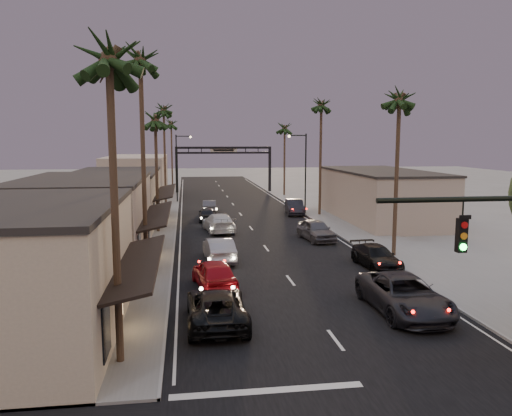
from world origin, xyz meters
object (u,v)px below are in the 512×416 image
object	(u,v)px
arch	(224,158)
streetlight_right	(303,167)
palm_far	(171,121)
palm_rc	(285,125)
palm_ld	(164,107)
oncoming_red	(214,274)
streetlight_left	(179,163)
curbside_black	(376,257)
palm_la	(108,47)
oncoming_silver	(219,249)
oncoming_pickup	(217,307)
curbside_near	(404,295)
palm_rb	(321,101)
palm_lc	(155,115)
palm_lb	(140,53)
palm_ra	(400,94)

from	to	relation	value
arch	streetlight_right	bearing A→B (deg)	-74.53
arch	palm_far	distance (m)	12.96
palm_rc	arch	bearing A→B (deg)	145.11
palm_ld	oncoming_red	world-z (taller)	palm_ld
streetlight_left	curbside_black	size ratio (longest dim) A/B	1.81
palm_la	oncoming_silver	distance (m)	19.36
streetlight_left	oncoming_pickup	distance (m)	45.71
palm_la	curbside_near	size ratio (longest dim) A/B	2.05
palm_far	palm_la	bearing A→B (deg)	-90.25
palm_rb	oncoming_pickup	bearing A→B (deg)	-113.07
palm_la	oncoming_red	size ratio (longest dim) A/B	2.67
streetlight_right	oncoming_silver	world-z (taller)	streetlight_right
palm_la	oncoming_silver	bearing A→B (deg)	73.03
palm_lc	oncoming_red	xyz separation A→B (m)	(4.03, -17.93, -9.63)
palm_la	palm_rc	bearing A→B (deg)	72.63
palm_lb	palm_lc	bearing A→B (deg)	90.00
palm_rb	palm_lb	bearing A→B (deg)	-128.02
streetlight_left	palm_lb	size ratio (longest dim) A/B	0.59
palm_ra	palm_la	bearing A→B (deg)	-138.91
palm_ra	oncoming_pickup	size ratio (longest dim) A/B	2.32
streetlight_right	oncoming_pickup	xyz separation A→B (m)	(-11.71, -32.43, -4.54)
palm_rb	palm_far	bearing A→B (deg)	116.43
arch	palm_ld	xyz separation A→B (m)	(-8.60, -15.00, 6.88)
streetlight_right	oncoming_red	xyz separation A→B (m)	(-11.49, -26.93, -4.49)
oncoming_silver	palm_far	bearing A→B (deg)	-89.92
arch	palm_rb	world-z (taller)	palm_rb
oncoming_pickup	palm_ld	bearing A→B (deg)	-84.71
streetlight_right	streetlight_left	xyz separation A→B (m)	(-13.84, 13.00, 0.00)
palm_ra	curbside_near	world-z (taller)	palm_ra
palm_lb	curbside_black	world-z (taller)	palm_lb
palm_lc	arch	bearing A→B (deg)	75.80
palm_lc	palm_lb	bearing A→B (deg)	-90.00
oncoming_silver	oncoming_red	bearing A→B (deg)	79.18
palm_lb	palm_ra	distance (m)	17.42
palm_rb	arch	bearing A→B (deg)	108.30
palm_lb	curbside_near	world-z (taller)	palm_lb
arch	oncoming_red	size ratio (longest dim) A/B	3.07
palm_ld	palm_ra	size ratio (longest dim) A/B	1.08
palm_far	oncoming_silver	xyz separation A→B (m)	(4.42, -53.53, -10.63)
palm_ld	palm_ra	xyz separation A→B (m)	(17.20, -31.00, -0.97)
streetlight_left	palm_rb	size ratio (longest dim) A/B	0.63
arch	curbside_near	size ratio (longest dim) A/B	2.36
oncoming_pickup	curbside_near	distance (m)	9.05
palm_lc	streetlight_right	bearing A→B (deg)	30.11
palm_rb	curbside_black	size ratio (longest dim) A/B	2.86
streetlight_right	palm_lb	size ratio (longest dim) A/B	0.59
palm_lc	curbside_black	distance (m)	23.06
palm_lc	palm_ld	world-z (taller)	palm_ld
palm_ra	oncoming_red	size ratio (longest dim) A/B	2.67
streetlight_left	palm_rb	bearing A→B (deg)	-42.05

